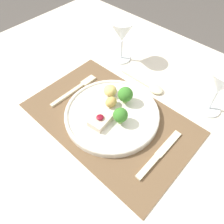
% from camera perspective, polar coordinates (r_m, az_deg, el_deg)
% --- Properties ---
extents(ground_plane, '(8.00, 8.00, 0.00)m').
position_cam_1_polar(ground_plane, '(1.32, -0.31, -21.39)').
color(ground_plane, '#4C4742').
extents(dining_table, '(1.37, 1.09, 0.73)m').
position_cam_1_polar(dining_table, '(0.73, -0.52, -5.62)').
color(dining_table, beige).
rests_on(dining_table, ground_plane).
extents(placemat, '(0.50, 0.32, 0.00)m').
position_cam_1_polar(placemat, '(0.66, -0.58, -1.63)').
color(placemat, brown).
rests_on(placemat, dining_table).
extents(dinner_plate, '(0.29, 0.29, 0.07)m').
position_cam_1_polar(dinner_plate, '(0.66, 0.13, -0.13)').
color(dinner_plate, silver).
rests_on(dinner_plate, placemat).
extents(fork, '(0.02, 0.19, 0.01)m').
position_cam_1_polar(fork, '(0.75, -9.14, 6.15)').
color(fork, beige).
rests_on(fork, placemat).
extents(knife, '(0.02, 0.19, 0.01)m').
position_cam_1_polar(knife, '(0.60, 11.59, -11.44)').
color(knife, beige).
rests_on(knife, placemat).
extents(spoon, '(0.17, 0.04, 0.01)m').
position_cam_1_polar(spoon, '(0.76, 10.18, 6.49)').
color(spoon, beige).
rests_on(spoon, dining_table).
extents(wine_glass_near, '(0.09, 0.09, 0.15)m').
position_cam_1_polar(wine_glass_near, '(0.68, 26.71, 6.65)').
color(wine_glass_near, white).
rests_on(wine_glass_near, dining_table).
extents(wine_glass_far, '(0.09, 0.09, 0.16)m').
position_cam_1_polar(wine_glass_far, '(0.81, 2.65, 20.03)').
color(wine_glass_far, white).
rests_on(wine_glass_far, dining_table).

